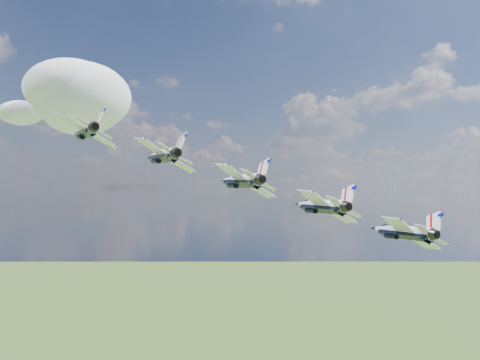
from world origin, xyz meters
TOP-DOWN VIEW (x-y plane):
  - cloud_far at (21.16, 170.41)m, footprint 58.64×46.07m
  - jet_0 at (-34.29, 13.32)m, footprint 12.27×15.04m
  - jet_1 at (-25.97, 5.78)m, footprint 12.27×15.04m
  - jet_2 at (-17.65, -1.76)m, footprint 12.27×15.04m
  - jet_3 at (-9.33, -9.30)m, footprint 12.27×15.04m
  - jet_4 at (-1.01, -16.84)m, footprint 12.27×15.04m

SIDE VIEW (x-z plane):
  - jet_4 at x=-1.01m, z-range 129.41..137.36m
  - jet_3 at x=-9.33m, z-range 132.98..140.93m
  - jet_2 at x=-17.65m, z-range 136.55..144.51m
  - jet_1 at x=-25.97m, z-range 140.12..148.08m
  - jet_0 at x=-34.29m, z-range 143.70..151.65m
  - cloud_far at x=21.16m, z-range 166.08..189.12m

